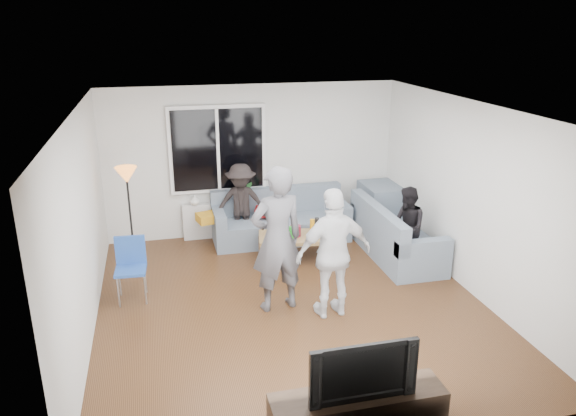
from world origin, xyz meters
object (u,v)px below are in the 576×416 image
object	(u,v)px
floor_lamp	(131,218)
television	(360,367)
spectator_back	(241,204)
player_right	(334,253)
spectator_right	(407,227)
side_chair	(131,271)
tv_console	(358,414)
coffee_table	(294,247)
player_left	(277,239)
sofa_back_section	(281,216)
sofa_right_section	(397,231)

from	to	relation	value
floor_lamp	television	distance (m)	4.72
spectator_back	television	xyz separation A→B (m)	(0.28, -4.80, 0.03)
player_right	spectator_right	distance (m)	1.98
television	spectator_back	bearing A→B (deg)	93.34
side_chair	tv_console	size ratio (longest dim) A/B	0.54
spectator_right	spectator_back	size ratio (longest dim) A/B	0.90
coffee_table	spectator_back	size ratio (longest dim) A/B	0.80
spectator_right	spectator_back	world-z (taller)	spectator_back
player_left	spectator_back	distance (m)	2.35
sofa_back_section	spectator_right	bearing A→B (deg)	-41.38
player_right	sofa_back_section	bearing A→B (deg)	-94.01
sofa_right_section	spectator_right	size ratio (longest dim) A/B	1.62
floor_lamp	spectator_right	world-z (taller)	floor_lamp
spectator_back	tv_console	bearing A→B (deg)	-74.24
player_right	sofa_right_section	bearing A→B (deg)	-141.26
side_chair	player_left	distance (m)	2.04
tv_console	player_left	bearing A→B (deg)	94.31
side_chair	television	bearing A→B (deg)	-53.65
sofa_back_section	player_right	bearing A→B (deg)	-88.46
sofa_right_section	side_chair	world-z (taller)	side_chair
tv_console	spectator_right	bearing A→B (deg)	58.62
tv_console	television	bearing A→B (deg)	180.00
side_chair	player_right	distance (m)	2.72
coffee_table	player_right	bearing A→B (deg)	-88.29
side_chair	player_left	xyz separation A→B (m)	(1.85, -0.66, 0.53)
player_left	tv_console	bearing A→B (deg)	83.88
coffee_table	tv_console	xyz separation A→B (m)	(-0.41, -3.91, 0.02)
sofa_back_section	television	distance (m)	4.80
side_chair	spectator_back	distance (m)	2.44
sofa_back_section	player_left	world-z (taller)	player_left
player_right	spectator_right	size ratio (longest dim) A/B	1.37
sofa_right_section	spectator_right	xyz separation A→B (m)	(0.00, -0.34, 0.19)
sofa_right_section	coffee_table	xyz separation A→B (m)	(-1.62, 0.24, -0.22)
floor_lamp	spectator_back	world-z (taller)	floor_lamp
television	tv_console	bearing A→B (deg)	0.00
spectator_right	television	distance (m)	3.90
floor_lamp	spectator_right	distance (m)	4.18
sofa_back_section	spectator_right	world-z (taller)	spectator_right
coffee_table	floor_lamp	size ratio (longest dim) A/B	0.71
coffee_table	floor_lamp	bearing A→B (deg)	172.05
spectator_right	tv_console	xyz separation A→B (m)	(-2.03, -3.33, -0.40)
side_chair	spectator_right	xyz separation A→B (m)	(4.07, 0.20, 0.19)
coffee_table	spectator_right	size ratio (longest dim) A/B	0.89
sofa_back_section	coffee_table	size ratio (longest dim) A/B	2.09
sofa_back_section	television	size ratio (longest dim) A/B	2.35
player_right	tv_console	distance (m)	2.27
player_left	spectator_back	bearing A→B (deg)	-98.13
side_chair	tv_console	bearing A→B (deg)	-53.65
sofa_back_section	tv_console	size ratio (longest dim) A/B	1.44
sofa_back_section	side_chair	size ratio (longest dim) A/B	2.67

